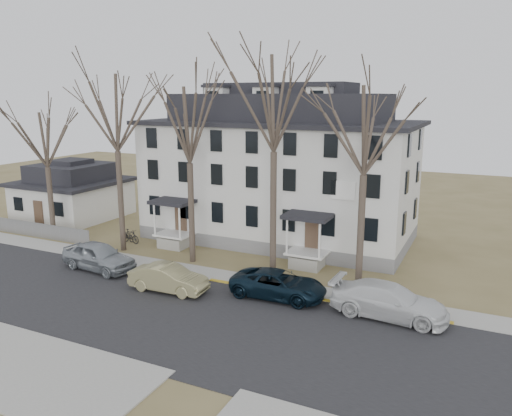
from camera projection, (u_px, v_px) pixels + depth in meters
The scene contains 18 objects.
ground at pixel (171, 337), 23.54m from camera, with size 120.00×120.00×0.00m, color olive.
main_road at pixel (193, 320), 25.31m from camera, with size 120.00×10.00×0.04m, color #27272A.
far_sidewalk at pixel (246, 281), 30.59m from camera, with size 120.00×2.00×0.08m, color #A09F97.
yellow_curb at pixel (319, 300), 27.70m from camera, with size 14.00×0.25×0.06m, color gold.
boarding_house at pixel (280, 171), 39.01m from camera, with size 20.80×12.36×12.05m.
small_house at pixel (73, 193), 46.35m from camera, with size 8.70×8.70×5.00m.
fence at pixel (24, 235), 40.70m from camera, with size 14.00×0.06×1.20m, color gray.
tree_far_left at pixel (115, 107), 34.50m from camera, with size 8.40×8.40×13.72m.
tree_mid_left at pixel (189, 120), 32.15m from camera, with size 7.80×7.80×12.74m.
tree_center at pixel (274, 96), 29.31m from camera, with size 9.00×9.00×14.70m.
tree_mid_right at pixel (366, 124), 27.34m from camera, with size 7.80×7.80×12.74m.
tree_bungalow at pixel (45, 136), 37.92m from camera, with size 6.60×6.60×10.78m.
car_silver at pixel (99, 257), 32.36m from camera, with size 2.13×5.30×1.81m, color #939BA2.
car_tan at pixel (168, 279), 28.81m from camera, with size 1.63×4.66×1.54m, color #928C5E.
car_navy at pixel (278, 285), 27.96m from camera, with size 2.49×5.40×1.50m, color black.
car_white at pixel (389, 301), 25.44m from camera, with size 2.41×5.93×1.72m, color silver.
bicycle_left at pixel (128, 236), 38.87m from camera, with size 0.59×1.68×0.88m, color black.
bicycle_right at pixel (130, 237), 38.24m from camera, with size 0.51×1.80×1.08m, color black.
Camera 1 is at (12.93, -17.79, 11.13)m, focal length 35.00 mm.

